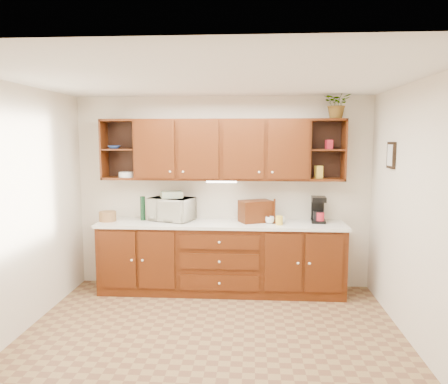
# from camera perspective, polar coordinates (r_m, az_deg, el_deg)

# --- Properties ---
(floor) EXTENTS (4.00, 4.00, 0.00)m
(floor) POSITION_cam_1_polar(r_m,az_deg,el_deg) (4.68, -1.74, -18.87)
(floor) COLOR olive
(floor) RESTS_ON ground
(ceiling) EXTENTS (4.00, 4.00, 0.00)m
(ceiling) POSITION_cam_1_polar(r_m,az_deg,el_deg) (4.24, -1.87, 14.59)
(ceiling) COLOR white
(ceiling) RESTS_ON back_wall
(back_wall) EXTENTS (4.00, 0.00, 4.00)m
(back_wall) POSITION_cam_1_polar(r_m,az_deg,el_deg) (5.99, -0.17, -0.05)
(back_wall) COLOR beige
(back_wall) RESTS_ON floor
(left_wall) EXTENTS (0.00, 3.50, 3.50)m
(left_wall) POSITION_cam_1_polar(r_m,az_deg,el_deg) (4.89, -25.86, -2.41)
(left_wall) COLOR beige
(left_wall) RESTS_ON floor
(right_wall) EXTENTS (0.00, 3.50, 3.50)m
(right_wall) POSITION_cam_1_polar(r_m,az_deg,el_deg) (4.54, 24.27, -3.02)
(right_wall) COLOR beige
(right_wall) RESTS_ON floor
(base_cabinets) EXTENTS (3.20, 0.60, 0.90)m
(base_cabinets) POSITION_cam_1_polar(r_m,az_deg,el_deg) (5.87, -0.37, -8.68)
(base_cabinets) COLOR #3A1706
(base_cabinets) RESTS_ON floor
(countertop) EXTENTS (3.24, 0.64, 0.04)m
(countertop) POSITION_cam_1_polar(r_m,az_deg,el_deg) (5.75, -0.38, -4.20)
(countertop) COLOR white
(countertop) RESTS_ON base_cabinets
(upper_cabinets) EXTENTS (3.20, 0.33, 0.80)m
(upper_cabinets) POSITION_cam_1_polar(r_m,az_deg,el_deg) (5.79, -0.19, 5.58)
(upper_cabinets) COLOR #3A1706
(upper_cabinets) RESTS_ON back_wall
(undercabinet_light) EXTENTS (0.40, 0.05, 0.02)m
(undercabinet_light) POSITION_cam_1_polar(r_m,az_deg,el_deg) (5.76, -0.32, 1.36)
(undercabinet_light) COLOR white
(undercabinet_light) RESTS_ON upper_cabinets
(framed_picture) EXTENTS (0.03, 0.24, 0.30)m
(framed_picture) POSITION_cam_1_polar(r_m,az_deg,el_deg) (5.32, 21.00, 4.51)
(framed_picture) COLOR black
(framed_picture) RESTS_ON right_wall
(wicker_basket) EXTENTS (0.27, 0.27, 0.13)m
(wicker_basket) POSITION_cam_1_polar(r_m,az_deg,el_deg) (6.03, -14.95, -3.09)
(wicker_basket) COLOR olive
(wicker_basket) RESTS_ON countertop
(microwave) EXTENTS (0.65, 0.54, 0.31)m
(microwave) POSITION_cam_1_polar(r_m,az_deg,el_deg) (5.91, -6.83, -2.22)
(microwave) COLOR silver
(microwave) RESTS_ON countertop
(towel_stack) EXTENTS (0.33, 0.29, 0.08)m
(towel_stack) POSITION_cam_1_polar(r_m,az_deg,el_deg) (5.88, -6.85, -0.34)
(towel_stack) COLOR #E8D06D
(towel_stack) RESTS_ON microwave
(wine_bottle) EXTENTS (0.08, 0.08, 0.32)m
(wine_bottle) POSITION_cam_1_polar(r_m,az_deg,el_deg) (5.98, -10.56, -2.10)
(wine_bottle) COLOR black
(wine_bottle) RESTS_ON countertop
(woven_tray) EXTENTS (0.32, 0.20, 0.31)m
(woven_tray) POSITION_cam_1_polar(r_m,az_deg,el_deg) (6.06, -5.80, -3.37)
(woven_tray) COLOR olive
(woven_tray) RESTS_ON countertop
(bread_box) EXTENTS (0.48, 0.40, 0.29)m
(bread_box) POSITION_cam_1_polar(r_m,az_deg,el_deg) (5.78, 4.14, -2.51)
(bread_box) COLOR #3A1706
(bread_box) RESTS_ON countertop
(mug_tree) EXTENTS (0.29, 0.28, 0.32)m
(mug_tree) POSITION_cam_1_polar(r_m,az_deg,el_deg) (5.76, 6.59, -3.53)
(mug_tree) COLOR #3A1706
(mug_tree) RESTS_ON countertop
(canister_red) EXTENTS (0.13, 0.13, 0.14)m
(canister_red) POSITION_cam_1_polar(r_m,az_deg,el_deg) (5.82, 12.44, -3.31)
(canister_red) COLOR #B01927
(canister_red) RESTS_ON countertop
(canister_white) EXTENTS (0.10, 0.10, 0.20)m
(canister_white) POSITION_cam_1_polar(r_m,az_deg,el_deg) (5.81, 6.16, -2.93)
(canister_white) COLOR white
(canister_white) RESTS_ON countertop
(canister_yellow) EXTENTS (0.11, 0.11, 0.12)m
(canister_yellow) POSITION_cam_1_polar(r_m,az_deg,el_deg) (5.63, 7.22, -3.70)
(canister_yellow) COLOR gold
(canister_yellow) RESTS_ON countertop
(coffee_maker) EXTENTS (0.20, 0.25, 0.34)m
(coffee_maker) POSITION_cam_1_polar(r_m,az_deg,el_deg) (5.88, 12.20, -2.30)
(coffee_maker) COLOR black
(coffee_maker) RESTS_ON countertop
(bowl_stack) EXTENTS (0.21, 0.21, 0.04)m
(bowl_stack) POSITION_cam_1_polar(r_m,az_deg,el_deg) (6.03, -14.16, 5.70)
(bowl_stack) COLOR navy
(bowl_stack) RESTS_ON upper_cabinets
(plate_stack) EXTENTS (0.23, 0.23, 0.07)m
(plate_stack) POSITION_cam_1_polar(r_m,az_deg,el_deg) (6.01, -12.59, 2.24)
(plate_stack) COLOR white
(plate_stack) RESTS_ON upper_cabinets
(pantry_box_yellow) EXTENTS (0.11, 0.10, 0.16)m
(pantry_box_yellow) POSITION_cam_1_polar(r_m,az_deg,el_deg) (5.83, 12.26, 2.56)
(pantry_box_yellow) COLOR gold
(pantry_box_yellow) RESTS_ON upper_cabinets
(pantry_box_red) EXTENTS (0.09, 0.09, 0.12)m
(pantry_box_red) POSITION_cam_1_polar(r_m,az_deg,el_deg) (5.82, 13.55, 6.06)
(pantry_box_red) COLOR #B01927
(pantry_box_red) RESTS_ON upper_cabinets
(potted_plant) EXTENTS (0.39, 0.36, 0.37)m
(potted_plant) POSITION_cam_1_polar(r_m,az_deg,el_deg) (5.84, 14.61, 11.11)
(potted_plant) COLOR #999999
(potted_plant) RESTS_ON upper_cabinets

